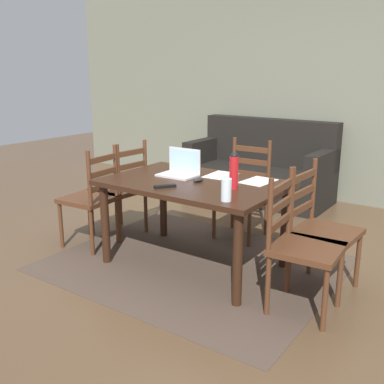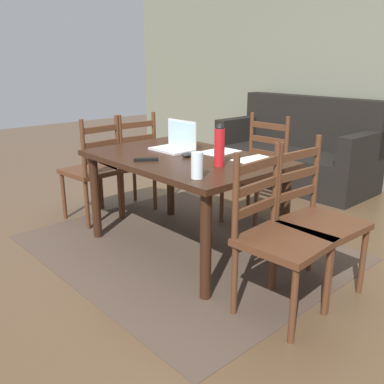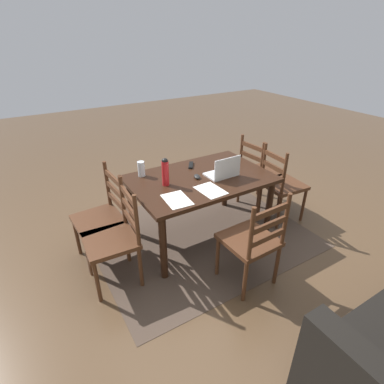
{
  "view_description": "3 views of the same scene",
  "coord_description": "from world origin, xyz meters",
  "px_view_note": "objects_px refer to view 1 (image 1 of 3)",
  "views": [
    {
      "loc": [
        2.03,
        -2.92,
        1.61
      ],
      "look_at": [
        -0.07,
        0.07,
        0.61
      ],
      "focal_mm": 42.17,
      "sensor_mm": 36.0,
      "label": 1
    },
    {
      "loc": [
        2.29,
        -2.01,
        1.41
      ],
      "look_at": [
        0.01,
        0.07,
        0.44
      ],
      "focal_mm": 39.72,
      "sensor_mm": 36.0,
      "label": 2
    },
    {
      "loc": [
        1.52,
        2.37,
        2.08
      ],
      "look_at": [
        0.08,
        -0.03,
        0.56
      ],
      "focal_mm": 28.16,
      "sensor_mm": 36.0,
      "label": 3
    }
  ],
  "objects_px": {
    "laptop": "(181,169)",
    "water_bottle": "(234,170)",
    "dining_table": "(194,192)",
    "chair_right_near": "(301,246)",
    "chair_right_far": "(321,230)",
    "drinking_glass": "(226,190)",
    "tv_remote": "(165,186)",
    "chair_left_far": "(121,190)",
    "computer_mouse": "(198,180)",
    "chair_far_head": "(243,191)",
    "chair_left_near": "(92,198)",
    "couch": "(261,171)"
  },
  "relations": [
    {
      "from": "laptop",
      "to": "water_bottle",
      "type": "bearing_deg",
      "value": -12.71
    },
    {
      "from": "laptop",
      "to": "water_bottle",
      "type": "relative_size",
      "value": 1.15
    },
    {
      "from": "dining_table",
      "to": "chair_right_near",
      "type": "distance_m",
      "value": 1.04
    },
    {
      "from": "chair_right_near",
      "to": "chair_right_far",
      "type": "distance_m",
      "value": 0.38
    },
    {
      "from": "chair_right_far",
      "to": "laptop",
      "type": "bearing_deg",
      "value": -176.1
    },
    {
      "from": "dining_table",
      "to": "drinking_glass",
      "type": "height_order",
      "value": "drinking_glass"
    },
    {
      "from": "dining_table",
      "to": "tv_remote",
      "type": "bearing_deg",
      "value": -101.92
    },
    {
      "from": "chair_right_near",
      "to": "chair_left_far",
      "type": "height_order",
      "value": "same"
    },
    {
      "from": "chair_left_far",
      "to": "computer_mouse",
      "type": "bearing_deg",
      "value": -9.99
    },
    {
      "from": "chair_far_head",
      "to": "chair_left_near",
      "type": "relative_size",
      "value": 1.0
    },
    {
      "from": "chair_right_near",
      "to": "chair_left_near",
      "type": "bearing_deg",
      "value": 179.84
    },
    {
      "from": "chair_right_far",
      "to": "drinking_glass",
      "type": "xyz_separation_m",
      "value": [
        -0.5,
        -0.53,
        0.35
      ]
    },
    {
      "from": "dining_table",
      "to": "chair_far_head",
      "type": "xyz_separation_m",
      "value": [
        -0.0,
        0.84,
        -0.18
      ]
    },
    {
      "from": "drinking_glass",
      "to": "chair_far_head",
      "type": "bearing_deg",
      "value": 113.23
    },
    {
      "from": "drinking_glass",
      "to": "computer_mouse",
      "type": "distance_m",
      "value": 0.58
    },
    {
      "from": "chair_right_far",
      "to": "tv_remote",
      "type": "distance_m",
      "value": 1.21
    },
    {
      "from": "chair_left_far",
      "to": "chair_left_near",
      "type": "xyz_separation_m",
      "value": [
        -0.0,
        -0.37,
        0.0
      ]
    },
    {
      "from": "chair_right_far",
      "to": "chair_left_near",
      "type": "height_order",
      "value": "same"
    },
    {
      "from": "tv_remote",
      "to": "chair_right_near",
      "type": "bearing_deg",
      "value": -139.92
    },
    {
      "from": "chair_right_near",
      "to": "computer_mouse",
      "type": "bearing_deg",
      "value": 168.72
    },
    {
      "from": "laptop",
      "to": "computer_mouse",
      "type": "relative_size",
      "value": 3.23
    },
    {
      "from": "dining_table",
      "to": "water_bottle",
      "type": "bearing_deg",
      "value": -4.1
    },
    {
      "from": "chair_left_far",
      "to": "water_bottle",
      "type": "relative_size",
      "value": 3.38
    },
    {
      "from": "chair_far_head",
      "to": "tv_remote",
      "type": "relative_size",
      "value": 5.59
    },
    {
      "from": "chair_right_far",
      "to": "tv_remote",
      "type": "xyz_separation_m",
      "value": [
        -1.07,
        -0.49,
        0.28
      ]
    },
    {
      "from": "chair_left_near",
      "to": "laptop",
      "type": "bearing_deg",
      "value": 20.31
    },
    {
      "from": "chair_left_near",
      "to": "water_bottle",
      "type": "xyz_separation_m",
      "value": [
        1.4,
        0.16,
        0.41
      ]
    },
    {
      "from": "chair_right_near",
      "to": "computer_mouse",
      "type": "xyz_separation_m",
      "value": [
        -0.97,
        0.19,
        0.29
      ]
    },
    {
      "from": "chair_right_near",
      "to": "computer_mouse",
      "type": "distance_m",
      "value": 1.03
    },
    {
      "from": "chair_right_near",
      "to": "computer_mouse",
      "type": "height_order",
      "value": "chair_right_near"
    },
    {
      "from": "drinking_glass",
      "to": "chair_left_far",
      "type": "bearing_deg",
      "value": 160.78
    },
    {
      "from": "chair_far_head",
      "to": "computer_mouse",
      "type": "height_order",
      "value": "chair_far_head"
    },
    {
      "from": "computer_mouse",
      "to": "chair_left_far",
      "type": "bearing_deg",
      "value": -174.81
    },
    {
      "from": "water_bottle",
      "to": "tv_remote",
      "type": "distance_m",
      "value": 0.54
    },
    {
      "from": "water_bottle",
      "to": "chair_left_far",
      "type": "bearing_deg",
      "value": 171.28
    },
    {
      "from": "chair_far_head",
      "to": "laptop",
      "type": "bearing_deg",
      "value": -106.17
    },
    {
      "from": "chair_far_head",
      "to": "chair_left_near",
      "type": "distance_m",
      "value": 1.44
    },
    {
      "from": "water_bottle",
      "to": "chair_far_head",
      "type": "bearing_deg",
      "value": 113.92
    },
    {
      "from": "laptop",
      "to": "couch",
      "type": "bearing_deg",
      "value": 97.34
    },
    {
      "from": "chair_far_head",
      "to": "tv_remote",
      "type": "height_order",
      "value": "chair_far_head"
    },
    {
      "from": "chair_left_near",
      "to": "water_bottle",
      "type": "distance_m",
      "value": 1.46
    },
    {
      "from": "chair_far_head",
      "to": "couch",
      "type": "xyz_separation_m",
      "value": [
        -0.48,
        1.35,
        -0.11
      ]
    },
    {
      "from": "couch",
      "to": "chair_right_far",
      "type": "bearing_deg",
      "value": -53.27
    },
    {
      "from": "chair_far_head",
      "to": "drinking_glass",
      "type": "distance_m",
      "value": 1.34
    },
    {
      "from": "chair_right_near",
      "to": "drinking_glass",
      "type": "distance_m",
      "value": 0.63
    },
    {
      "from": "dining_table",
      "to": "chair_left_far",
      "type": "xyz_separation_m",
      "value": [
        -1.01,
        0.19,
        -0.18
      ]
    },
    {
      "from": "chair_left_near",
      "to": "computer_mouse",
      "type": "distance_m",
      "value": 1.11
    },
    {
      "from": "chair_right_near",
      "to": "chair_far_head",
      "type": "relative_size",
      "value": 1.0
    },
    {
      "from": "chair_left_far",
      "to": "laptop",
      "type": "height_order",
      "value": "laptop"
    },
    {
      "from": "tv_remote",
      "to": "chair_left_far",
      "type": "bearing_deg",
      "value": 7.24
    }
  ]
}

